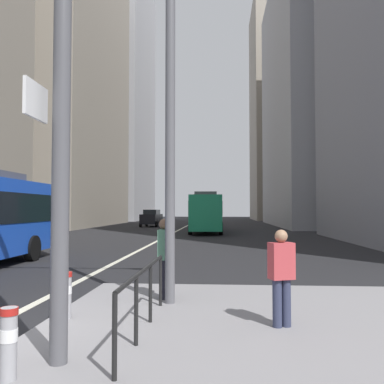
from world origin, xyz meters
name	(u,v)px	position (x,y,z in m)	size (l,w,h in m)	color
ground_plane	(159,240)	(0.00, 20.00, 0.00)	(160.00, 160.00, 0.00)	black
median_island	(343,365)	(5.50, -1.00, 0.07)	(9.00, 10.00, 0.15)	gray
lane_centre_line	(175,232)	(0.00, 30.00, 0.01)	(0.20, 80.00, 0.01)	beige
office_tower_left_mid	(58,76)	(-16.00, 42.74, 18.53)	(12.39, 23.70, 37.07)	gray
office_tower_left_far	(113,99)	(-16.00, 68.44, 22.57)	(12.72, 20.80, 45.14)	#9E9EA3
office_tower_right_mid	(327,100)	(17.00, 44.57, 15.39)	(13.03, 25.66, 30.78)	#9E9EA3
office_tower_right_far	(290,112)	(17.00, 70.79, 20.16)	(13.89, 16.56, 40.33)	gray
city_bus_red_receding	(206,211)	(2.71, 29.64, 1.84)	(2.94, 11.54, 3.40)	#198456
car_oncoming_mid	(152,218)	(-3.91, 40.59, 0.99)	(2.21, 4.59, 1.94)	black
car_receding_near	(205,218)	(2.27, 39.13, 0.99)	(2.16, 4.15, 1.94)	silver
street_lamp_post	(170,51)	(2.95, 1.92, 5.28)	(5.50, 0.32, 8.00)	#56565B
bollard_right	(9,340)	(1.63, -1.91, 0.59)	(0.20, 0.20, 0.80)	#99999E
bollard_back	(66,292)	(1.30, 0.65, 0.59)	(0.20, 0.20, 0.79)	#99999E
pedestrian_railing	(144,286)	(2.80, -0.08, 0.85)	(0.06, 3.57, 0.98)	black
pedestrian_waiting	(164,254)	(2.79, 2.31, 1.08)	(0.25, 0.38, 1.68)	black
pedestrian_walking	(281,273)	(4.95, 0.38, 1.00)	(0.44, 0.35, 1.55)	#2D334C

